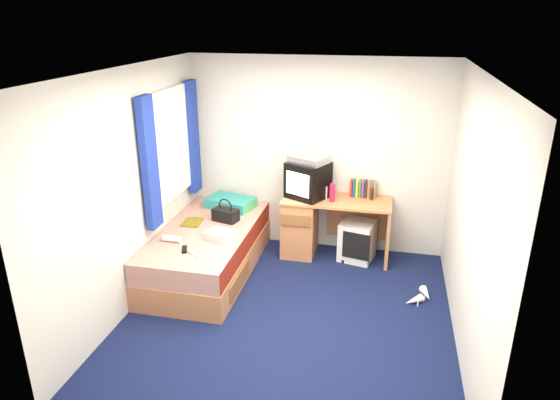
% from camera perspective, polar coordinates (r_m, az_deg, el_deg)
% --- Properties ---
extents(ground, '(3.40, 3.40, 0.00)m').
position_cam_1_polar(ground, '(5.16, 0.95, -13.05)').
color(ground, '#0C1438').
rests_on(ground, ground).
extents(room_shell, '(3.40, 3.40, 3.40)m').
position_cam_1_polar(room_shell, '(4.51, 1.05, 2.46)').
color(room_shell, white).
rests_on(room_shell, ground).
extents(bed, '(1.01, 2.00, 0.54)m').
position_cam_1_polar(bed, '(5.88, -8.24, -5.74)').
color(bed, tan).
rests_on(bed, ground).
extents(pillow, '(0.65, 0.50, 0.13)m').
position_cam_1_polar(pillow, '(6.34, -5.67, -0.30)').
color(pillow, '#1B60B3').
rests_on(pillow, bed).
extents(desk, '(1.30, 0.55, 0.75)m').
position_cam_1_polar(desk, '(6.20, 3.91, -2.68)').
color(desk, tan).
rests_on(desk, ground).
extents(storage_cube, '(0.46, 0.46, 0.49)m').
position_cam_1_polar(storage_cube, '(6.19, 8.82, -4.59)').
color(storage_cube, white).
rests_on(storage_cube, ground).
extents(crt_tv, '(0.57, 0.56, 0.43)m').
position_cam_1_polar(crt_tv, '(6.02, 3.21, 2.30)').
color(crt_tv, black).
rests_on(crt_tv, desk).
extents(vcr, '(0.52, 0.46, 0.08)m').
position_cam_1_polar(vcr, '(5.94, 3.28, 4.67)').
color(vcr, '#B7B8BA').
rests_on(vcr, crt_tv).
extents(book_row, '(0.31, 0.13, 0.20)m').
position_cam_1_polar(book_row, '(6.15, 9.45, 1.29)').
color(book_row, maroon).
rests_on(book_row, desk).
extents(picture_frame, '(0.05, 0.12, 0.14)m').
position_cam_1_polar(picture_frame, '(6.10, 10.57, 0.76)').
color(picture_frame, black).
rests_on(picture_frame, desk).
extents(pink_water_bottle, '(0.07, 0.07, 0.21)m').
position_cam_1_polar(pink_water_bottle, '(5.94, 5.98, 0.79)').
color(pink_water_bottle, '#C31B4B').
rests_on(pink_water_bottle, desk).
extents(aerosol_can, '(0.05, 0.05, 0.16)m').
position_cam_1_polar(aerosol_can, '(6.02, 5.22, 0.86)').
color(aerosol_can, white).
rests_on(aerosol_can, desk).
extents(handbag, '(0.33, 0.24, 0.28)m').
position_cam_1_polar(handbag, '(5.93, -6.24, -1.64)').
color(handbag, black).
rests_on(handbag, bed).
extents(towel, '(0.33, 0.31, 0.09)m').
position_cam_1_polar(towel, '(5.48, -6.92, -4.02)').
color(towel, silver).
rests_on(towel, bed).
extents(magazine, '(0.23, 0.29, 0.01)m').
position_cam_1_polar(magazine, '(5.96, -9.99, -2.50)').
color(magazine, gold).
rests_on(magazine, bed).
extents(water_bottle, '(0.20, 0.08, 0.07)m').
position_cam_1_polar(water_bottle, '(5.51, -12.27, -4.34)').
color(water_bottle, silver).
rests_on(water_bottle, bed).
extents(colour_swatch_fan, '(0.21, 0.18, 0.01)m').
position_cam_1_polar(colour_swatch_fan, '(5.21, -9.81, -6.05)').
color(colour_swatch_fan, yellow).
rests_on(colour_swatch_fan, bed).
extents(remote_control, '(0.10, 0.17, 0.02)m').
position_cam_1_polar(remote_control, '(5.30, -10.87, -5.57)').
color(remote_control, black).
rests_on(remote_control, bed).
extents(window_assembly, '(0.11, 1.42, 1.40)m').
position_cam_1_polar(window_assembly, '(5.82, -12.29, 5.84)').
color(window_assembly, silver).
rests_on(window_assembly, room_shell).
extents(white_heels, '(0.32, 0.39, 0.09)m').
position_cam_1_polar(white_heels, '(5.57, 15.69, -10.66)').
color(white_heels, white).
rests_on(white_heels, ground).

